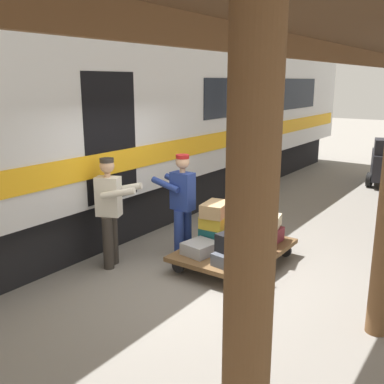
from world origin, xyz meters
The scene contains 15 objects.
ground_plane centered at (0.00, 0.00, 0.00)m, with size 60.00×60.00×0.00m, color gray.
train_car centered at (3.28, 0.00, 2.06)m, with size 3.02×21.87×4.00m.
luggage_cart centered at (-0.05, -0.76, 0.24)m, with size 1.34×1.89×0.28m.
suitcase_burgundy_valise centered at (-0.35, -1.28, 0.39)m, with size 0.38×0.51×0.23m, color maroon.
suitcase_teal_softside centered at (0.25, -0.76, 0.42)m, with size 0.46×0.47×0.28m, color #1E666B.
suitcase_navy_fabric centered at (0.25, -1.28, 0.40)m, with size 0.41×0.48×0.25m, color navy.
suitcase_slate_roller centered at (-0.35, -0.24, 0.37)m, with size 0.38×0.63×0.18m, color #4C515B.
suitcase_red_plastic centered at (-0.35, -0.76, 0.42)m, with size 0.44×0.46×0.29m, color #AD231E.
suitcase_gray_aluminum centered at (0.25, -0.24, 0.37)m, with size 0.41×0.46×0.18m, color #9EA0A5.
suitcase_black_hardshell centered at (-0.34, -0.24, 0.59)m, with size 0.39×0.43×0.26m, color black.
suitcase_yellow_case centered at (0.28, -0.76, 0.65)m, with size 0.39×0.51×0.19m, color gold.
suitcase_cream_canvas centered at (-0.32, -1.30, 0.60)m, with size 0.40×0.54×0.19m, color beige.
suitcase_tan_vintage centered at (0.28, -0.73, 0.86)m, with size 0.35×0.52×0.21m, color tan.
porter_in_overalls centered at (0.80, -0.52, 0.93)m, with size 0.68×0.44×1.70m.
porter_by_door centered at (1.48, 0.39, 0.93)m, with size 0.74×0.60×1.70m.
Camera 1 is at (-3.23, 4.95, 2.81)m, focal length 41.38 mm.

